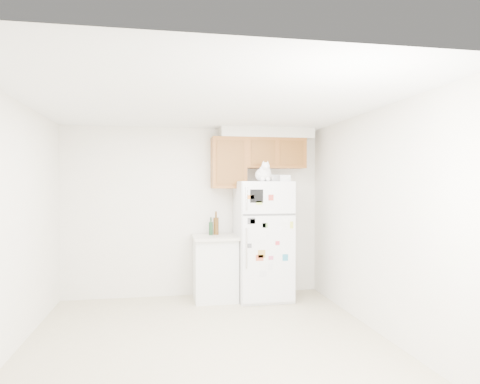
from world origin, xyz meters
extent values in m
cube|color=#C0B294|center=(0.00, 0.00, -0.01)|extent=(3.80, 4.00, 0.01)
cube|color=white|center=(0.00, 2.00, 1.25)|extent=(3.80, 0.04, 2.50)
cube|color=white|center=(0.00, -2.00, 1.25)|extent=(3.80, 0.04, 2.50)
cube|color=white|center=(-1.90, 0.00, 1.25)|extent=(0.04, 4.00, 2.50)
cube|color=white|center=(1.90, 0.00, 1.25)|extent=(0.04, 4.00, 2.50)
cube|color=white|center=(0.00, 0.00, 2.50)|extent=(3.80, 4.00, 0.04)
cube|color=#984A21|center=(1.20, 1.82, 2.12)|extent=(0.90, 0.33, 0.45)
cube|color=#984A21|center=(0.50, 1.82, 1.98)|extent=(0.50, 0.33, 0.75)
cube|color=silver|center=(1.07, 1.83, 2.42)|extent=(1.40, 0.37, 0.15)
cube|color=white|center=(0.97, 1.62, 0.85)|extent=(0.76, 0.72, 1.70)
cube|color=white|center=(0.97, 1.25, 1.48)|extent=(0.74, 0.03, 0.44)
cube|color=white|center=(0.97, 1.25, 0.64)|extent=(0.74, 0.03, 1.19)
cube|color=#59595B|center=(0.97, 1.25, 1.25)|extent=(0.74, 0.03, 0.02)
cylinder|color=silver|center=(0.65, 1.22, 1.47)|extent=(0.02, 0.02, 0.32)
cylinder|color=silver|center=(0.65, 1.22, 0.80)|extent=(0.02, 0.02, 0.55)
cube|color=black|center=(0.79, 1.23, 1.50)|extent=(0.18, 0.00, 0.18)
cube|color=white|center=(0.81, 1.23, 1.05)|extent=(0.22, 0.00, 0.28)
cube|color=#46464A|center=(0.72, 1.23, 1.16)|extent=(0.11, 0.00, 0.09)
cube|color=#C45231|center=(0.83, 1.23, 0.66)|extent=(0.11, 0.00, 0.08)
cube|color=white|center=(1.20, 1.23, 1.15)|extent=(0.07, 0.00, 0.06)
cube|color=teal|center=(1.19, 1.23, 0.65)|extent=(0.08, 0.00, 0.09)
cube|color=white|center=(1.12, 1.23, 1.05)|extent=(0.05, 0.00, 0.06)
cube|color=#BA8C3A|center=(0.86, 1.23, 0.71)|extent=(0.10, 0.00, 0.11)
cube|color=silver|center=(0.98, 1.23, 0.53)|extent=(0.06, 0.00, 0.09)
cube|color=#CDE551|center=(0.83, 1.23, 1.41)|extent=(0.08, 0.00, 0.05)
cube|color=#709C4E|center=(0.91, 1.23, 1.10)|extent=(0.08, 0.00, 0.07)
cube|color=#D93646|center=(1.08, 1.23, 0.86)|extent=(0.06, 0.00, 0.05)
cube|color=silver|center=(0.88, 1.23, 0.44)|extent=(0.10, 0.00, 0.08)
cube|color=#B83A2E|center=(0.99, 1.23, 1.48)|extent=(0.07, 0.00, 0.08)
cube|color=#515156|center=(0.68, 1.23, 0.83)|extent=(0.08, 0.00, 0.06)
cube|color=orange|center=(0.71, 1.23, 1.49)|extent=(0.09, 0.00, 0.05)
cube|color=#C8CC48|center=(1.28, 1.23, 1.10)|extent=(0.05, 0.00, 0.10)
cube|color=#C14D72|center=(0.99, 1.23, 0.66)|extent=(0.07, 0.00, 0.05)
cube|color=white|center=(0.28, 1.68, 0.44)|extent=(0.60, 0.60, 0.88)
cube|color=beige|center=(0.28, 1.66, 0.90)|extent=(0.64, 0.64, 0.04)
ellipsoid|color=white|center=(0.93, 1.43, 1.79)|extent=(0.23, 0.30, 0.19)
ellipsoid|color=white|center=(0.93, 1.34, 1.83)|extent=(0.16, 0.13, 0.18)
sphere|color=white|center=(0.93, 1.29, 1.90)|extent=(0.11, 0.11, 0.11)
cone|color=white|center=(0.90, 1.29, 1.96)|extent=(0.04, 0.04, 0.04)
cone|color=white|center=(0.96, 1.29, 1.96)|extent=(0.04, 0.04, 0.04)
cone|color=#D88C8C|center=(0.90, 1.29, 1.96)|extent=(0.02, 0.02, 0.03)
cone|color=#D88C8C|center=(0.96, 1.29, 1.96)|extent=(0.02, 0.02, 0.03)
sphere|color=white|center=(0.93, 1.24, 1.89)|extent=(0.05, 0.05, 0.05)
sphere|color=white|center=(0.89, 1.31, 1.73)|extent=(0.06, 0.06, 0.06)
sphere|color=white|center=(0.97, 1.31, 1.73)|extent=(0.06, 0.06, 0.06)
cylinder|color=white|center=(1.03, 1.53, 1.73)|extent=(0.14, 0.19, 0.06)
cube|color=white|center=(1.13, 1.70, 1.75)|extent=(0.20, 0.16, 0.10)
cube|color=white|center=(1.25, 1.46, 1.74)|extent=(0.16, 0.12, 0.09)
camera|label=1|loc=(-0.46, -4.41, 1.65)|focal=32.00mm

